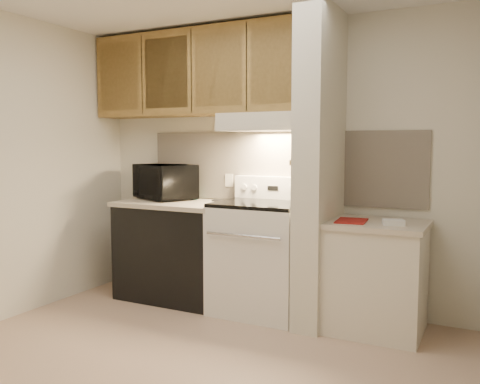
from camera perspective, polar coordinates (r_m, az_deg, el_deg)
The scene contains 47 objects.
floor at distance 3.55m, azimuth -5.84°, elevation -18.54°, with size 3.60×3.60×0.00m, color tan.
wall_back at distance 4.58m, azimuth 4.22°, elevation 3.03°, with size 3.60×0.02×2.50m, color beige.
backsplash at distance 4.57m, azimuth 4.16°, elevation 2.83°, with size 2.60×0.02×0.63m, color beige.
range_body at distance 4.37m, azimuth 2.39°, elevation -7.54°, with size 0.76×0.65×0.92m, color silver.
oven_window at distance 4.08m, azimuth 0.53°, elevation -7.89°, with size 0.50×0.01×0.30m, color black.
oven_handle at distance 4.00m, azimuth 0.29°, elevation -4.94°, with size 0.02×0.02×0.65m, color silver.
cooktop at distance 4.29m, azimuth 2.41°, elevation -1.35°, with size 0.74×0.64×0.03m, color black.
range_backguard at distance 4.54m, azimuth 3.91°, elevation 0.47°, with size 0.76×0.08×0.20m, color silver.
range_display at distance 4.50m, azimuth 3.70°, elevation 0.43°, with size 0.10×0.01×0.04m, color black.
range_knob_left_outer at distance 4.61m, azimuth 0.49°, elevation 0.57°, with size 0.05×0.05×0.02m, color silver.
range_knob_left_inner at distance 4.57m, azimuth 1.62°, elevation 0.52°, with size 0.05×0.05×0.02m, color silver.
range_knob_right_inner at distance 4.43m, azimuth 5.83°, elevation 0.34°, with size 0.05×0.05×0.02m, color silver.
range_knob_right_outer at distance 4.39m, azimuth 7.05°, elevation 0.28°, with size 0.05×0.05×0.02m, color silver.
dishwasher_front at distance 4.81m, azimuth -7.21°, elevation -6.69°, with size 1.00×0.63×0.87m, color black.
left_countertop at distance 4.73m, azimuth -7.28°, elevation -1.30°, with size 1.04×0.67×0.04m, color #C2B49C.
spoon_rest at distance 4.69m, azimuth -1.86°, elevation -0.98°, with size 0.21×0.07×0.01m, color black.
teal_jar at distance 4.88m, azimuth -5.35°, elevation -0.23°, with size 0.09×0.09×0.10m, color #1F646B.
outlet at distance 4.77m, azimuth -1.23°, elevation 1.33°, with size 0.08×0.01×0.12m, color beige.
microwave at distance 4.96m, azimuth -8.50°, elevation 1.15°, with size 0.60×0.41×0.33m, color black.
partition_pillar at distance 4.07m, azimuth 8.95°, elevation 2.68°, with size 0.22×0.70×2.50m, color beige.
pillar_trim at distance 4.11m, azimuth 7.42°, elevation 3.42°, with size 0.01×0.70×0.04m, color olive.
knife_strip at distance 4.06m, azimuth 7.11°, elevation 3.69°, with size 0.02×0.42×0.04m, color black.
knife_blade_a at distance 3.92m, azimuth 6.14°, elevation 2.17°, with size 0.01×0.04×0.16m, color silver.
knife_handle_a at distance 3.93m, azimuth 6.22°, elevation 4.37°, with size 0.02×0.02×0.10m, color black.
knife_blade_b at distance 4.00m, azimuth 6.57°, elevation 2.09°, with size 0.01×0.04×0.18m, color silver.
knife_handle_b at distance 3.98m, azimuth 6.49°, elevation 4.38°, with size 0.02×0.02×0.10m, color black.
knife_blade_c at distance 4.06m, azimuth 6.88°, elevation 1.99°, with size 0.01×0.04×0.20m, color silver.
knife_handle_c at distance 4.08m, azimuth 7.01°, elevation 4.40°, with size 0.02×0.02×0.10m, color black.
knife_blade_d at distance 4.14m, azimuth 7.27°, elevation 2.33°, with size 0.01×0.04×0.16m, color silver.
knife_handle_d at distance 4.13m, azimuth 7.29°, elevation 4.41°, with size 0.02×0.02×0.10m, color black.
knife_blade_e at distance 4.22m, azimuth 7.66°, elevation 2.25°, with size 0.01×0.04×0.18m, color silver.
knife_handle_e at distance 4.22m, azimuth 7.70°, elevation 4.42°, with size 0.02×0.02×0.10m, color black.
oven_mitt at distance 4.28m, azimuth 7.96°, elevation 2.36°, with size 0.03×0.11×0.26m, color slate.
right_cab_base at distance 4.09m, azimuth 15.00°, elevation -9.44°, with size 0.70×0.60×0.81m, color beige.
right_countertop at distance 4.00m, azimuth 15.15°, elevation -3.54°, with size 0.74×0.64×0.04m, color #C2B49C.
red_folder at distance 3.97m, azimuth 12.41°, elevation -3.18°, with size 0.22×0.30×0.01m, color maroon.
white_box at distance 3.87m, azimuth 16.85°, elevation -3.28°, with size 0.15×0.10×0.04m, color white.
range_hood at distance 4.38m, azimuth 3.14°, elevation 7.83°, with size 0.78×0.44×0.15m, color beige.
hood_lip at distance 4.19m, azimuth 1.96°, elevation 7.33°, with size 0.78×0.04×0.06m, color beige.
upper_cabinets at distance 4.78m, azimuth -4.41°, elevation 13.16°, with size 2.18×0.33×0.77m, color olive.
cab_door_a at distance 5.12m, azimuth -13.40°, elevation 12.51°, with size 0.46×0.01×0.63m, color olive.
cab_gap_a at distance 4.95m, azimuth -10.94°, elevation 12.80°, with size 0.01×0.01×0.73m, color black.
cab_door_b at distance 4.79m, azimuth -8.29°, elevation 13.10°, with size 0.46×0.01×0.63m, color olive.
cab_gap_b at distance 4.64m, azimuth -5.47°, elevation 13.38°, with size 0.01×0.01×0.73m, color black.
cab_door_c at distance 4.50m, azimuth -2.45°, elevation 13.65°, with size 0.46×0.01×0.63m, color olive.
cab_gap_c at distance 4.38m, azimuth 0.75°, elevation 13.89°, with size 0.01×0.01×0.73m, color black.
cab_door_d at distance 4.27m, azimuth 4.14°, elevation 14.10°, with size 0.46×0.01×0.63m, color olive.
Camera 1 is at (1.77, -2.72, 1.44)m, focal length 38.00 mm.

